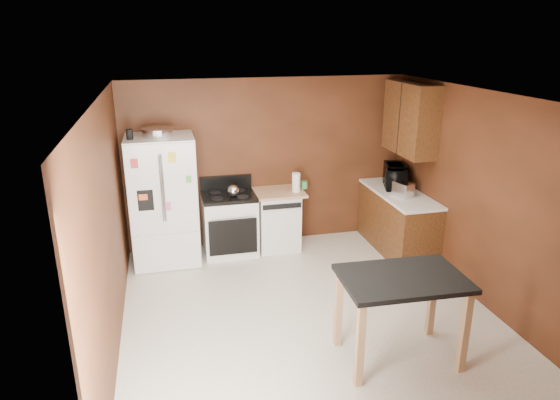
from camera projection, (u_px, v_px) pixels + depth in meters
name	position (u px, v px, depth m)	size (l,w,h in m)	color
floor	(309.00, 314.00, 5.80)	(4.50, 4.50, 0.00)	silver
ceiling	(313.00, 97.00, 4.99)	(4.50, 4.50, 0.00)	white
wall_back	(267.00, 163.00, 7.47)	(4.20, 4.20, 0.00)	#5A2B17
wall_front	(409.00, 328.00, 3.33)	(4.20, 4.20, 0.00)	#5A2B17
wall_left	(108.00, 231.00, 4.93)	(4.50, 4.50, 0.00)	#5A2B17
wall_right	(482.00, 199.00, 5.86)	(4.50, 4.50, 0.00)	#5A2B17
roasting_pan	(158.00, 132.00, 6.61)	(0.42, 0.42, 0.11)	silver
pen_cup	(130.00, 134.00, 6.39)	(0.09, 0.09, 0.13)	black
kettle	(233.00, 191.00, 7.03)	(0.17, 0.17, 0.17)	silver
paper_towel	(296.00, 182.00, 7.26)	(0.12, 0.12, 0.28)	white
green_canister	(304.00, 185.00, 7.44)	(0.10, 0.10, 0.11)	#3C9C56
toaster	(403.00, 189.00, 7.04)	(0.17, 0.27, 0.20)	silver
microwave	(395.00, 177.00, 7.45)	(0.55, 0.37, 0.31)	black
refrigerator	(164.00, 201.00, 6.88)	(0.90, 0.80, 1.80)	white
gas_range	(230.00, 223.00, 7.28)	(0.76, 0.68, 1.10)	white
dishwasher	(277.00, 219.00, 7.47)	(0.78, 0.63, 0.89)	white
right_cabinets	(401.00, 191.00, 7.28)	(0.63, 1.58, 2.45)	brown
island	(402.00, 290.00, 4.80)	(1.21, 0.83, 0.91)	black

